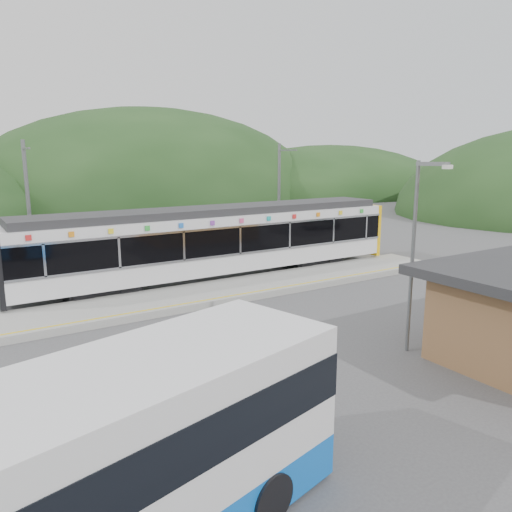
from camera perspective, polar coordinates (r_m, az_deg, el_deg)
ground at (r=20.32m, az=0.25°, el=-6.65°), size 120.00×120.00×0.00m
hills at (r=27.93m, az=5.10°, el=-1.66°), size 146.00×149.00×26.00m
platform at (r=23.01m, az=-4.20°, el=-4.12°), size 26.00×3.20×0.30m
yellow_line at (r=21.87m, az=-2.59°, el=-4.51°), size 26.00×0.10×0.01m
train at (r=25.54m, az=-4.46°, el=1.84°), size 20.44×3.01×3.74m
catenary_mast_west at (r=25.20m, az=-24.47°, el=4.36°), size 0.18×1.80×7.00m
catenary_mast_east at (r=30.44m, az=2.68°, el=6.42°), size 0.18×1.80×7.00m
lamp_post at (r=16.40m, az=17.89°, el=1.63°), size 0.38×1.11×6.16m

